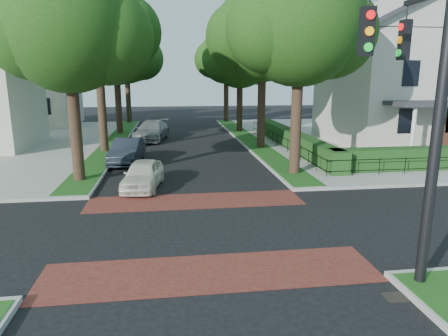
% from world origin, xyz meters
% --- Properties ---
extents(ground, '(120.00, 120.00, 0.00)m').
position_xyz_m(ground, '(0.00, 0.00, 0.00)').
color(ground, black).
rests_on(ground, ground).
extents(sidewalk_ne, '(30.00, 30.00, 0.15)m').
position_xyz_m(sidewalk_ne, '(19.50, 19.00, 0.07)').
color(sidewalk_ne, gray).
rests_on(sidewalk_ne, ground).
extents(crosswalk_far, '(9.00, 2.20, 0.01)m').
position_xyz_m(crosswalk_far, '(0.00, 3.20, 0.01)').
color(crosswalk_far, maroon).
rests_on(crosswalk_far, ground).
extents(crosswalk_near, '(9.00, 2.20, 0.01)m').
position_xyz_m(crosswalk_near, '(0.00, -3.20, 0.01)').
color(crosswalk_near, maroon).
rests_on(crosswalk_near, ground).
extents(storm_drain, '(0.65, 0.45, 0.01)m').
position_xyz_m(storm_drain, '(4.30, -5.00, 0.01)').
color(storm_drain, black).
rests_on(storm_drain, ground).
extents(grass_strip_ne, '(1.60, 29.80, 0.02)m').
position_xyz_m(grass_strip_ne, '(5.40, 19.10, 0.16)').
color(grass_strip_ne, '#1B4814').
rests_on(grass_strip_ne, sidewalk_ne).
extents(grass_strip_nw, '(1.60, 29.80, 0.02)m').
position_xyz_m(grass_strip_nw, '(-5.40, 19.10, 0.16)').
color(grass_strip_nw, '#1B4814').
rests_on(grass_strip_nw, sidewalk_nw).
extents(tree_right_near, '(7.75, 6.67, 10.66)m').
position_xyz_m(tree_right_near, '(5.60, 7.24, 7.63)').
color(tree_right_near, black).
rests_on(tree_right_near, sidewalk_ne).
extents(tree_right_mid, '(8.25, 7.09, 11.22)m').
position_xyz_m(tree_right_mid, '(5.61, 15.25, 7.99)').
color(tree_right_mid, black).
rests_on(tree_right_mid, sidewalk_ne).
extents(tree_right_far, '(7.25, 6.23, 9.74)m').
position_xyz_m(tree_right_far, '(5.60, 24.22, 6.91)').
color(tree_right_far, black).
rests_on(tree_right_far, sidewalk_ne).
extents(tree_right_back, '(7.50, 6.45, 10.20)m').
position_xyz_m(tree_right_back, '(5.60, 33.23, 7.27)').
color(tree_right_back, black).
rests_on(tree_right_back, sidewalk_ne).
extents(tree_left_near, '(7.50, 6.45, 10.20)m').
position_xyz_m(tree_left_near, '(-5.40, 7.23, 7.27)').
color(tree_left_near, black).
rests_on(tree_left_near, sidewalk_nw).
extents(tree_left_mid, '(8.00, 6.88, 11.48)m').
position_xyz_m(tree_left_mid, '(-5.39, 15.24, 8.34)').
color(tree_left_mid, black).
rests_on(tree_left_mid, sidewalk_nw).
extents(tree_left_far, '(7.00, 6.02, 9.86)m').
position_xyz_m(tree_left_far, '(-5.40, 24.22, 7.12)').
color(tree_left_far, black).
rests_on(tree_left_far, sidewalk_nw).
extents(tree_left_back, '(7.75, 6.66, 10.44)m').
position_xyz_m(tree_left_back, '(-5.40, 33.24, 7.41)').
color(tree_left_back, black).
rests_on(tree_left_back, sidewalk_nw).
extents(hedge_main_road, '(1.00, 18.00, 1.20)m').
position_xyz_m(hedge_main_road, '(7.70, 15.00, 0.75)').
color(hedge_main_road, '#164016').
rests_on(hedge_main_road, sidewalk_ne).
extents(fence_main_road, '(0.06, 18.00, 0.90)m').
position_xyz_m(fence_main_road, '(6.90, 15.00, 0.60)').
color(fence_main_road, black).
rests_on(fence_main_road, sidewalk_ne).
extents(house_victorian, '(13.00, 13.05, 12.48)m').
position_xyz_m(house_victorian, '(17.51, 15.92, 6.02)').
color(house_victorian, beige).
rests_on(house_victorian, sidewalk_ne).
extents(house_left_far, '(10.00, 9.00, 10.14)m').
position_xyz_m(house_left_far, '(-15.49, 31.99, 5.04)').
color(house_left_far, beige).
rests_on(house_left_far, sidewalk_nw).
extents(traffic_signal, '(2.17, 2.00, 8.00)m').
position_xyz_m(traffic_signal, '(4.89, -4.41, 4.71)').
color(traffic_signal, black).
rests_on(traffic_signal, sidewalk_se).
extents(parked_car_front, '(2.10, 4.08, 1.33)m').
position_xyz_m(parked_car_front, '(-2.30, 5.56, 0.66)').
color(parked_car_front, silver).
rests_on(parked_car_front, ground).
extents(parked_car_middle, '(1.94, 4.63, 1.49)m').
position_xyz_m(parked_car_middle, '(-3.60, 11.31, 0.74)').
color(parked_car_middle, '#1F262F').
rests_on(parked_car_middle, ground).
extents(parked_car_rear, '(3.13, 5.79, 1.59)m').
position_xyz_m(parked_car_rear, '(-2.51, 20.41, 0.80)').
color(parked_car_rear, gray).
rests_on(parked_car_rear, ground).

